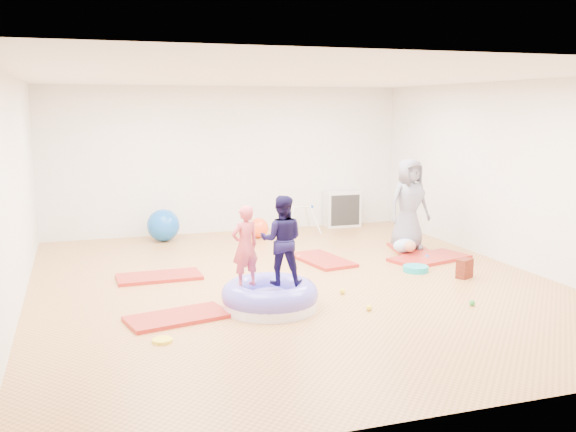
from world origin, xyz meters
name	(u,v)px	position (x,y,z in m)	size (l,w,h in m)	color
room	(295,183)	(0.00, 0.00, 1.40)	(7.01, 8.01, 2.81)	tan
gym_mat_front_left	(178,317)	(-1.76, -1.00, 0.02)	(1.15, 0.57, 0.05)	#A9260F
gym_mat_mid_left	(159,277)	(-1.75, 0.87, 0.02)	(1.17, 0.59, 0.05)	#A9260F
gym_mat_center_back	(322,260)	(0.83, 1.10, 0.03)	(1.20, 0.60, 0.05)	#A9260F
gym_mat_right	(430,258)	(2.49, 0.65, 0.03)	(1.29, 0.64, 0.05)	#A9260F
gym_mat_rear_right	(411,250)	(2.52, 1.28, 0.02)	(1.11, 0.55, 0.05)	#A9260F
inflatable_cushion	(270,297)	(-0.64, -0.96, 0.14)	(1.17, 1.17, 0.37)	white
child_pink	(245,242)	(-0.93, -0.89, 0.83)	(0.36, 0.23, 0.98)	#D04753
child_navy	(282,236)	(-0.48, -0.93, 0.88)	(0.53, 0.41, 1.08)	black
adult_caregiver	(409,204)	(2.47, 1.33, 0.81)	(0.74, 0.48, 1.52)	slate
infant	(406,246)	(2.27, 1.04, 0.17)	(0.40, 0.40, 0.23)	#A4B9E8
ball_pit_balls	(346,282)	(0.64, -0.29, 0.04)	(3.24, 3.04, 0.08)	yellow
exercise_ball_blue	(163,225)	(-1.35, 3.45, 0.29)	(0.59, 0.59, 0.59)	blue
exercise_ball_orange	(258,228)	(0.37, 3.20, 0.19)	(0.37, 0.37, 0.37)	#FF4F21
infant_play_gym	(300,215)	(1.24, 3.37, 0.35)	(0.69, 0.65, 0.53)	silver
cube_shelf	(342,209)	(2.31, 3.79, 0.36)	(0.72, 0.35, 0.72)	silver
balance_disc	(416,269)	(1.92, 0.07, 0.04)	(0.38, 0.38, 0.08)	#12A0AC
backpack	(465,269)	(2.40, -0.47, 0.14)	(0.24, 0.15, 0.28)	#9D2A12
yellow_toy	(162,340)	(-2.02, -1.68, 0.02)	(0.22, 0.22, 0.03)	yellow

